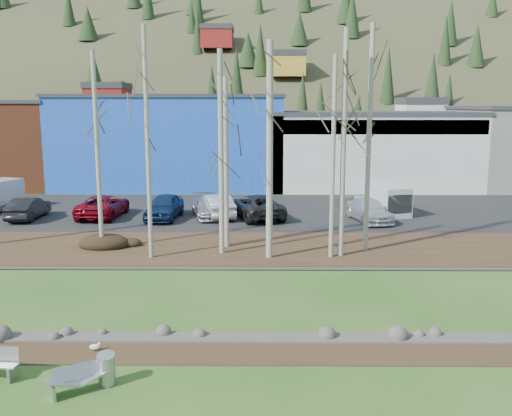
{
  "coord_description": "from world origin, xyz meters",
  "views": [
    {
      "loc": [
        2.15,
        -14.15,
        7.45
      ],
      "look_at": [
        1.91,
        12.98,
        2.5
      ],
      "focal_mm": 40.0,
      "sensor_mm": 36.0,
      "label": 1
    }
  ],
  "objects_px": {
    "van_white": "(384,199)",
    "seagull": "(95,347)",
    "car_1": "(28,208)",
    "car_6": "(256,206)",
    "car_4": "(164,207)",
    "car_3": "(209,207)",
    "car_7": "(369,210)",
    "bench_damaged": "(81,378)",
    "car_5": "(216,206)",
    "litter_bin": "(107,371)",
    "car_2": "(103,206)"
  },
  "relations": [
    {
      "from": "seagull",
      "to": "car_3",
      "type": "bearing_deg",
      "value": 63.22
    },
    {
      "from": "bench_damaged",
      "to": "car_3",
      "type": "height_order",
      "value": "car_3"
    },
    {
      "from": "car_1",
      "to": "car_5",
      "type": "xyz_separation_m",
      "value": [
        12.07,
        0.7,
        0.05
      ]
    },
    {
      "from": "car_3",
      "to": "car_5",
      "type": "xyz_separation_m",
      "value": [
        0.46,
        -0.08,
        0.08
      ]
    },
    {
      "from": "car_3",
      "to": "car_4",
      "type": "distance_m",
      "value": 2.89
    },
    {
      "from": "litter_bin",
      "to": "car_1",
      "type": "bearing_deg",
      "value": 116.57
    },
    {
      "from": "car_1",
      "to": "car_5",
      "type": "height_order",
      "value": "car_5"
    },
    {
      "from": "litter_bin",
      "to": "car_7",
      "type": "height_order",
      "value": "car_7"
    },
    {
      "from": "seagull",
      "to": "car_1",
      "type": "relative_size",
      "value": 0.09
    },
    {
      "from": "car_6",
      "to": "car_1",
      "type": "bearing_deg",
      "value": -15.73
    },
    {
      "from": "car_2",
      "to": "car_6",
      "type": "bearing_deg",
      "value": -178.39
    },
    {
      "from": "car_4",
      "to": "car_5",
      "type": "bearing_deg",
      "value": 14.3
    },
    {
      "from": "car_4",
      "to": "car_1",
      "type": "bearing_deg",
      "value": -174.59
    },
    {
      "from": "seagull",
      "to": "car_7",
      "type": "bearing_deg",
      "value": 36.03
    },
    {
      "from": "van_white",
      "to": "seagull",
      "type": "bearing_deg",
      "value": -139.78
    },
    {
      "from": "car_1",
      "to": "car_3",
      "type": "height_order",
      "value": "car_1"
    },
    {
      "from": "litter_bin",
      "to": "seagull",
      "type": "relative_size",
      "value": 2.13
    },
    {
      "from": "car_2",
      "to": "van_white",
      "type": "relative_size",
      "value": 1.08
    },
    {
      "from": "van_white",
      "to": "car_2",
      "type": "bearing_deg",
      "value": 165.58
    },
    {
      "from": "car_3",
      "to": "car_7",
      "type": "height_order",
      "value": "car_7"
    },
    {
      "from": "bench_damaged",
      "to": "car_6",
      "type": "relative_size",
      "value": 0.3
    },
    {
      "from": "car_5",
      "to": "van_white",
      "type": "relative_size",
      "value": 0.95
    },
    {
      "from": "car_2",
      "to": "van_white",
      "type": "height_order",
      "value": "van_white"
    },
    {
      "from": "car_5",
      "to": "car_7",
      "type": "relative_size",
      "value": 0.98
    },
    {
      "from": "car_1",
      "to": "car_3",
      "type": "xyz_separation_m",
      "value": [
        11.6,
        0.78,
        -0.03
      ]
    },
    {
      "from": "car_5",
      "to": "van_white",
      "type": "bearing_deg",
      "value": 167.8
    },
    {
      "from": "seagull",
      "to": "car_5",
      "type": "relative_size",
      "value": 0.08
    },
    {
      "from": "car_1",
      "to": "van_white",
      "type": "height_order",
      "value": "van_white"
    },
    {
      "from": "car_1",
      "to": "car_4",
      "type": "bearing_deg",
      "value": -179.76
    },
    {
      "from": "litter_bin",
      "to": "car_5",
      "type": "xyz_separation_m",
      "value": [
        1.17,
        22.48,
        0.5
      ]
    },
    {
      "from": "car_1",
      "to": "van_white",
      "type": "relative_size",
      "value": 0.88
    },
    {
      "from": "seagull",
      "to": "car_3",
      "type": "distance_m",
      "value": 20.57
    },
    {
      "from": "bench_damaged",
      "to": "car_4",
      "type": "relative_size",
      "value": 0.36
    },
    {
      "from": "car_4",
      "to": "car_6",
      "type": "height_order",
      "value": "car_4"
    },
    {
      "from": "car_5",
      "to": "van_white",
      "type": "height_order",
      "value": "van_white"
    },
    {
      "from": "car_4",
      "to": "van_white",
      "type": "xyz_separation_m",
      "value": [
        14.55,
        1.85,
        0.19
      ]
    },
    {
      "from": "car_4",
      "to": "car_3",
      "type": "bearing_deg",
      "value": 17.45
    },
    {
      "from": "car_5",
      "to": "van_white",
      "type": "distance_m",
      "value": 11.35
    },
    {
      "from": "car_5",
      "to": "seagull",
      "type": "bearing_deg",
      "value": 65.42
    },
    {
      "from": "car_4",
      "to": "car_6",
      "type": "distance_m",
      "value": 5.96
    },
    {
      "from": "seagull",
      "to": "car_6",
      "type": "relative_size",
      "value": 0.07
    },
    {
      "from": "litter_bin",
      "to": "van_white",
      "type": "xyz_separation_m",
      "value": [
        12.44,
        23.77,
        0.72
      ]
    },
    {
      "from": "car_1",
      "to": "car_6",
      "type": "distance_m",
      "value": 14.75
    },
    {
      "from": "bench_damaged",
      "to": "car_6",
      "type": "height_order",
      "value": "car_6"
    },
    {
      "from": "car_1",
      "to": "car_4",
      "type": "distance_m",
      "value": 8.79
    },
    {
      "from": "car_2",
      "to": "car_6",
      "type": "relative_size",
      "value": 0.95
    },
    {
      "from": "bench_damaged",
      "to": "car_3",
      "type": "xyz_separation_m",
      "value": [
        1.3,
        22.92,
        0.45
      ]
    },
    {
      "from": "car_7",
      "to": "car_3",
      "type": "bearing_deg",
      "value": 161.73
    },
    {
      "from": "seagull",
      "to": "van_white",
      "type": "bearing_deg",
      "value": 36.14
    },
    {
      "from": "car_6",
      "to": "van_white",
      "type": "bearing_deg",
      "value": 171.99
    }
  ]
}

